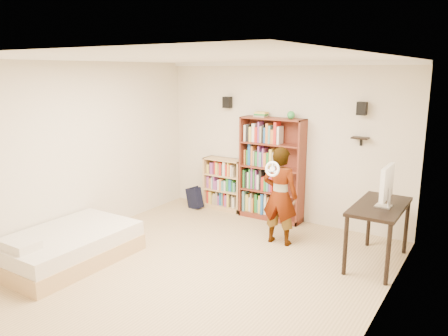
# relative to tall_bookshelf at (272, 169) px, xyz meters

# --- Properties ---
(ground) EXTENTS (4.50, 5.00, 0.01)m
(ground) POSITION_rel_tall_bookshelf_xyz_m (0.10, -2.34, -0.89)
(ground) COLOR tan
(ground) RESTS_ON ground
(room_shell) EXTENTS (4.52, 5.02, 2.71)m
(room_shell) POSITION_rel_tall_bookshelf_xyz_m (0.10, -2.34, 0.87)
(room_shell) COLOR beige
(room_shell) RESTS_ON ground
(crown_molding) EXTENTS (4.50, 5.00, 0.06)m
(crown_molding) POSITION_rel_tall_bookshelf_xyz_m (0.10, -2.34, 1.78)
(crown_molding) COLOR white
(crown_molding) RESTS_ON room_shell
(speaker_left) EXTENTS (0.14, 0.12, 0.20)m
(speaker_left) POSITION_rel_tall_bookshelf_xyz_m (-0.95, 0.06, 1.11)
(speaker_left) COLOR black
(speaker_left) RESTS_ON room_shell
(speaker_right) EXTENTS (0.14, 0.12, 0.20)m
(speaker_right) POSITION_rel_tall_bookshelf_xyz_m (1.45, 0.06, 1.11)
(speaker_right) COLOR black
(speaker_right) RESTS_ON room_shell
(wall_shelf) EXTENTS (0.25, 0.16, 0.02)m
(wall_shelf) POSITION_rel_tall_bookshelf_xyz_m (1.45, 0.07, 0.66)
(wall_shelf) COLOR black
(wall_shelf) RESTS_ON room_shell
(tall_bookshelf) EXTENTS (1.13, 0.33, 1.78)m
(tall_bookshelf) POSITION_rel_tall_bookshelf_xyz_m (0.00, 0.00, 0.00)
(tall_bookshelf) COLOR maroon
(tall_bookshelf) RESTS_ON ground
(low_bookshelf) EXTENTS (0.77, 0.29, 0.97)m
(low_bookshelf) POSITION_rel_tall_bookshelf_xyz_m (-0.99, 0.02, -0.41)
(low_bookshelf) COLOR tan
(low_bookshelf) RESTS_ON ground
(computer_desk) EXTENTS (0.61, 1.22, 0.83)m
(computer_desk) POSITION_rel_tall_bookshelf_xyz_m (2.03, -0.88, -0.48)
(computer_desk) COLOR black
(computer_desk) RESTS_ON ground
(imac) EXTENTS (0.20, 0.56, 0.55)m
(imac) POSITION_rel_tall_bookshelf_xyz_m (2.08, -0.94, 0.21)
(imac) COLOR white
(imac) RESTS_ON computer_desk
(daybed) EXTENTS (1.17, 1.80, 0.53)m
(daybed) POSITION_rel_tall_bookshelf_xyz_m (-1.54, -3.08, -0.62)
(daybed) COLOR silver
(daybed) RESTS_ON ground
(person) EXTENTS (0.56, 0.39, 1.48)m
(person) POSITION_rel_tall_bookshelf_xyz_m (0.61, -0.93, -0.15)
(person) COLOR black
(person) RESTS_ON ground
(wii_wheel) EXTENTS (0.22, 0.09, 0.23)m
(wii_wheel) POSITION_rel_tall_bookshelf_xyz_m (0.61, -1.21, 0.31)
(wii_wheel) COLOR white
(wii_wheel) RESTS_ON person
(navy_bag) EXTENTS (0.33, 0.24, 0.41)m
(navy_bag) POSITION_rel_tall_bookshelf_xyz_m (-1.49, -0.23, -0.69)
(navy_bag) COLOR black
(navy_bag) RESTS_ON ground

